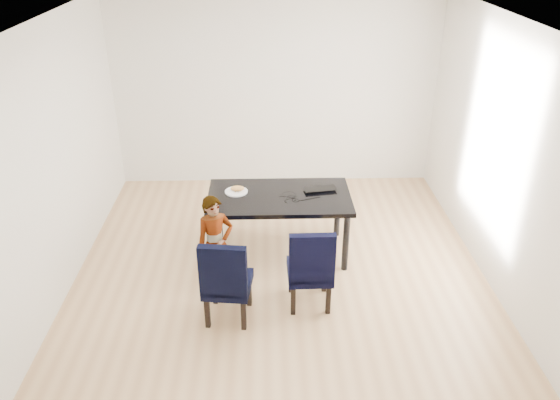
{
  "coord_description": "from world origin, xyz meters",
  "views": [
    {
      "loc": [
        -0.15,
        -4.93,
        3.53
      ],
      "look_at": [
        0.0,
        0.2,
        0.85
      ],
      "focal_mm": 35.0,
      "sensor_mm": 36.0,
      "label": 1
    }
  ],
  "objects_px": {
    "child": "(215,244)",
    "dining_table": "(279,224)",
    "chair_right": "(310,265)",
    "laptop": "(319,187)",
    "chair_left": "(227,277)",
    "plate": "(236,192)"
  },
  "relations": [
    {
      "from": "dining_table",
      "to": "plate",
      "type": "distance_m",
      "value": 0.62
    },
    {
      "from": "dining_table",
      "to": "chair_left",
      "type": "height_order",
      "value": "chair_left"
    },
    {
      "from": "child",
      "to": "dining_table",
      "type": "bearing_deg",
      "value": 21.38
    },
    {
      "from": "dining_table",
      "to": "laptop",
      "type": "bearing_deg",
      "value": 19.63
    },
    {
      "from": "chair_left",
      "to": "chair_right",
      "type": "relative_size",
      "value": 1.01
    },
    {
      "from": "plate",
      "to": "laptop",
      "type": "distance_m",
      "value": 0.95
    },
    {
      "from": "chair_left",
      "to": "dining_table",
      "type": "bearing_deg",
      "value": 71.97
    },
    {
      "from": "chair_right",
      "to": "child",
      "type": "relative_size",
      "value": 0.86
    },
    {
      "from": "chair_right",
      "to": "plate",
      "type": "relative_size",
      "value": 3.53
    },
    {
      "from": "chair_left",
      "to": "plate",
      "type": "bearing_deg",
      "value": 94.9
    },
    {
      "from": "chair_right",
      "to": "plate",
      "type": "xyz_separation_m",
      "value": [
        -0.76,
        1.04,
        0.3
      ]
    },
    {
      "from": "dining_table",
      "to": "plate",
      "type": "xyz_separation_m",
      "value": [
        -0.48,
        0.1,
        0.38
      ]
    },
    {
      "from": "plate",
      "to": "laptop",
      "type": "bearing_deg",
      "value": 4.03
    },
    {
      "from": "chair_right",
      "to": "laptop",
      "type": "relative_size",
      "value": 2.49
    },
    {
      "from": "chair_right",
      "to": "plate",
      "type": "bearing_deg",
      "value": 125.48
    },
    {
      "from": "child",
      "to": "chair_left",
      "type": "bearing_deg",
      "value": -95.56
    },
    {
      "from": "plate",
      "to": "laptop",
      "type": "height_order",
      "value": "laptop"
    },
    {
      "from": "dining_table",
      "to": "child",
      "type": "bearing_deg",
      "value": -136.06
    },
    {
      "from": "chair_left",
      "to": "child",
      "type": "bearing_deg",
      "value": 113.85
    },
    {
      "from": "dining_table",
      "to": "child",
      "type": "distance_m",
      "value": 0.95
    },
    {
      "from": "chair_left",
      "to": "plate",
      "type": "xyz_separation_m",
      "value": [
        0.04,
        1.23,
        0.3
      ]
    },
    {
      "from": "chair_left",
      "to": "laptop",
      "type": "bearing_deg",
      "value": 59.65
    }
  ]
}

